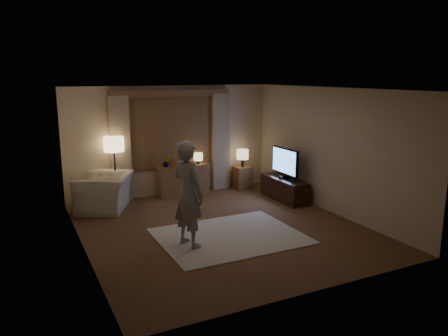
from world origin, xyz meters
TOP-DOWN VIEW (x-y plane):
  - room at (0.00, 0.50)m, footprint 5.04×5.54m
  - rug at (-0.06, -0.44)m, footprint 2.50×2.00m
  - sideboard at (0.18, 2.50)m, footprint 1.20×0.40m
  - picture_frame at (0.18, 2.50)m, footprint 0.16×0.02m
  - plant at (-0.22, 2.50)m, footprint 0.17×0.13m
  - table_lamp_sideboard at (0.58, 2.50)m, footprint 0.22×0.22m
  - floor_lamp at (-1.42, 2.50)m, footprint 0.44×0.44m
  - armchair at (-1.74, 2.13)m, footprint 1.47×1.54m
  - side_table at (1.77, 2.45)m, footprint 0.40×0.40m
  - table_lamp_side at (1.77, 2.45)m, footprint 0.30×0.30m
  - tv_stand at (2.15, 1.12)m, footprint 0.45×1.40m
  - tv at (2.15, 1.12)m, footprint 0.24×0.98m
  - person at (-0.87, -0.53)m, footprint 0.61×0.76m

SIDE VIEW (x-z plane):
  - rug at x=-0.06m, z-range 0.00..0.02m
  - tv_stand at x=2.15m, z-range 0.00..0.50m
  - side_table at x=1.77m, z-range 0.00..0.56m
  - sideboard at x=0.18m, z-range 0.00..0.70m
  - armchair at x=-1.74m, z-range 0.00..0.78m
  - picture_frame at x=0.18m, z-range 0.70..0.90m
  - plant at x=-0.22m, z-range 0.70..1.00m
  - table_lamp_side at x=1.77m, z-range 0.65..1.09m
  - tv at x=2.15m, z-range 0.54..1.25m
  - table_lamp_sideboard at x=0.58m, z-range 0.75..1.05m
  - person at x=-0.87m, z-range 0.02..1.82m
  - floor_lamp at x=-1.42m, z-range 0.51..2.03m
  - room at x=0.00m, z-range 0.01..2.65m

